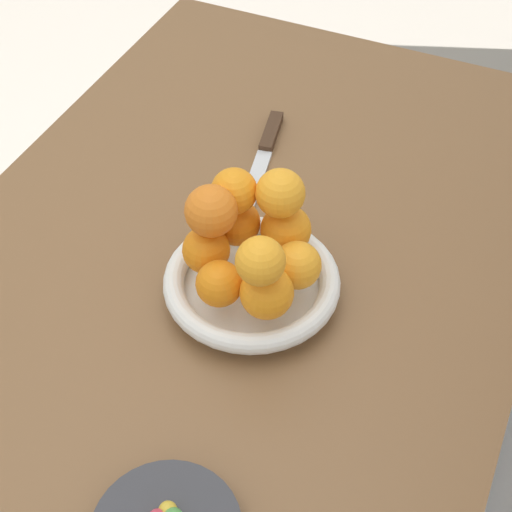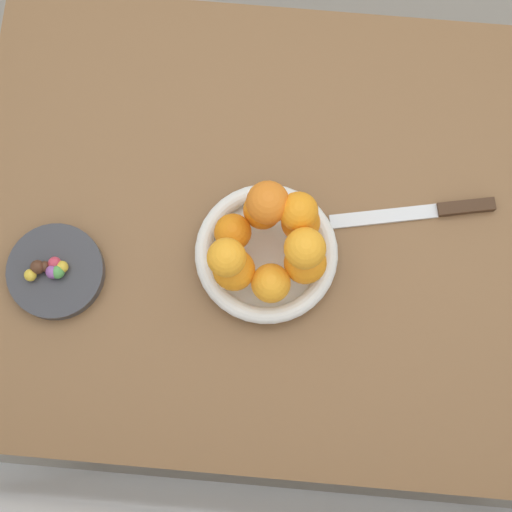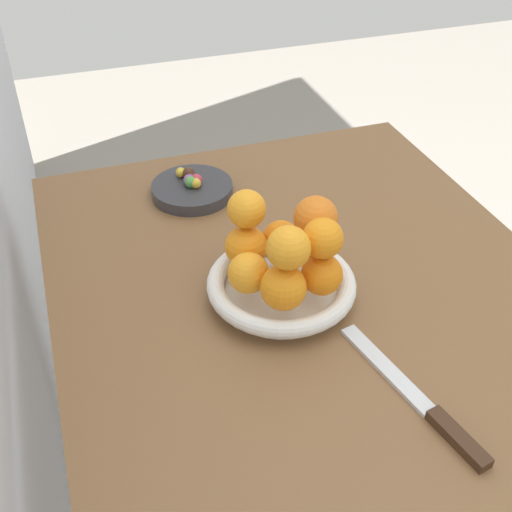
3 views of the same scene
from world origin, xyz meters
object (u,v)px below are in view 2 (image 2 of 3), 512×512
object	(u,v)px
orange_0	(271,283)
orange_4	(233,232)
orange_2	(301,222)
candy_ball_5	(53,272)
candy_ball_6	(45,266)
orange_7	(299,211)
candy_ball_4	(62,267)
fruit_bowl	(266,254)
orange_6	(268,200)
candy_ball_7	(55,263)
candy_ball_2	(58,272)
candy_ball_0	(30,275)
candy_ball_1	(54,267)
orange_9	(227,258)
orange_5	(234,270)
orange_8	(305,248)
candy_ball_3	(38,267)
candy_dish	(56,272)
orange_3	(263,210)
dining_table	(314,244)
orange_1	(305,263)
knife	(427,211)

from	to	relation	value
orange_0	orange_4	bearing A→B (deg)	-49.01
orange_2	candy_ball_5	size ratio (longest dim) A/B	2.77
candy_ball_6	orange_0	bearing A→B (deg)	179.39
orange_0	orange_7	distance (m)	0.12
orange_2	candy_ball_4	size ratio (longest dim) A/B	3.11
fruit_bowl	orange_0	world-z (taller)	orange_0
orange_6	orange_7	size ratio (longest dim) A/B	1.11
candy_ball_4	candy_ball_7	xyz separation A→B (m)	(0.01, -0.00, 0.00)
candy_ball_2	candy_ball_7	xyz separation A→B (m)	(0.01, -0.01, -0.00)
candy_ball_0	candy_ball_1	size ratio (longest dim) A/B	1.34
orange_9	candy_ball_4	xyz separation A→B (m)	(0.25, 0.01, -0.10)
orange_5	orange_9	bearing A→B (deg)	-25.41
orange_8	candy_ball_3	size ratio (longest dim) A/B	2.70
candy_ball_4	candy_ball_5	distance (m)	0.02
orange_9	orange_4	bearing A→B (deg)	-92.01
candy_dish	candy_ball_7	size ratio (longest dim) A/B	7.46
orange_3	orange_6	bearing A→B (deg)	161.24
candy_ball_1	orange_7	bearing A→B (deg)	-165.79
fruit_bowl	candy_ball_2	xyz separation A→B (m)	(0.31, 0.06, 0.01)
orange_7	orange_8	distance (m)	0.06
dining_table	orange_3	world-z (taller)	orange_3
candy_ball_2	candy_dish	bearing A→B (deg)	-25.70
dining_table	candy_ball_3	size ratio (longest dim) A/B	50.03
fruit_bowl	orange_6	bearing A→B (deg)	-86.26
orange_0	candy_ball_0	world-z (taller)	orange_0
orange_2	orange_7	size ratio (longest dim) A/B	1.04
candy_ball_2	candy_ball_3	size ratio (longest dim) A/B	0.97
orange_3	candy_dish	bearing A→B (deg)	19.41
orange_2	orange_9	xyz separation A→B (m)	(0.10, 0.08, 0.06)
orange_5	candy_ball_6	distance (m)	0.29
candy_ball_0	candy_ball_4	size ratio (longest dim) A/B	1.00
orange_1	candy_ball_1	distance (m)	0.38
candy_ball_0	dining_table	bearing A→B (deg)	-164.96
candy_ball_3	knife	world-z (taller)	candy_ball_3
fruit_bowl	knife	bearing A→B (deg)	-159.18
candy_ball_1	knife	distance (m)	0.58
orange_4	fruit_bowl	bearing A→B (deg)	161.09
orange_2	candy_ball_4	distance (m)	0.37
candy_dish	knife	xyz separation A→B (m)	(-0.56, -0.15, -0.01)
candy_ball_0	knife	size ratio (longest dim) A/B	0.07
candy_dish	orange_2	distance (m)	0.38
candy_ball_3	candy_ball_4	world-z (taller)	candy_ball_3
orange_3	orange_9	xyz separation A→B (m)	(0.04, 0.09, 0.06)
orange_2	orange_7	bearing A→B (deg)	0.32
fruit_bowl	orange_3	xyz separation A→B (m)	(0.01, -0.06, 0.05)
candy_dish	orange_0	size ratio (longest dim) A/B	2.54
orange_4	candy_ball_5	xyz separation A→B (m)	(0.27, 0.08, -0.04)
candy_dish	orange_9	bearing A→B (deg)	-175.96
candy_ball_7	orange_0	bearing A→B (deg)	178.33
orange_6	orange_7	world-z (taller)	orange_6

